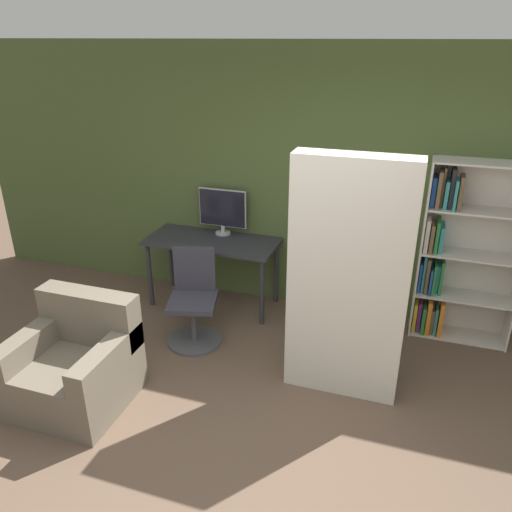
% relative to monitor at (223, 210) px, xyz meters
% --- Properties ---
extents(ground_plane, '(16.00, 16.00, 0.00)m').
position_rel_monitor_xyz_m(ground_plane, '(0.94, -2.55, -1.03)').
color(ground_plane, brown).
extents(wall_back, '(8.00, 0.06, 2.70)m').
position_rel_monitor_xyz_m(wall_back, '(0.94, 0.13, 0.32)').
color(wall_back, '#47592D').
rests_on(wall_back, ground).
extents(desk, '(1.39, 0.62, 0.75)m').
position_rel_monitor_xyz_m(desk, '(-0.04, -0.21, -0.37)').
color(desk, '#2D2D33').
rests_on(desk, ground).
extents(monitor, '(0.53, 0.16, 0.50)m').
position_rel_monitor_xyz_m(monitor, '(0.00, 0.00, 0.00)').
color(monitor, '#B7B7BC').
rests_on(monitor, desk).
extents(office_chair, '(0.54, 0.54, 0.92)m').
position_rel_monitor_xyz_m(office_chair, '(0.06, -0.93, -0.66)').
color(office_chair, '#4C4C51').
rests_on(office_chair, ground).
extents(bookshelf, '(0.89, 0.33, 1.74)m').
position_rel_monitor_xyz_m(bookshelf, '(2.36, -0.03, -0.20)').
color(bookshelf, beige).
rests_on(bookshelf, ground).
extents(mattress_near, '(0.92, 0.23, 1.98)m').
position_rel_monitor_xyz_m(mattress_near, '(1.53, -1.21, -0.04)').
color(mattress_near, beige).
rests_on(mattress_near, ground).
extents(armchair, '(0.85, 0.80, 0.85)m').
position_rel_monitor_xyz_m(armchair, '(-0.47, -2.01, -0.71)').
color(armchair, '#665B4C').
rests_on(armchair, ground).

